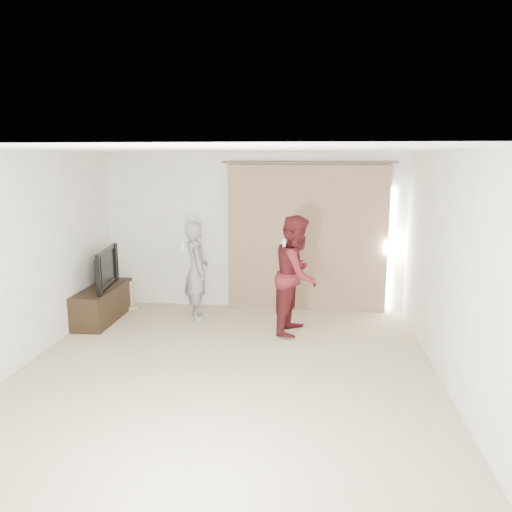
# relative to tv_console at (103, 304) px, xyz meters

# --- Properties ---
(floor) EXTENTS (5.50, 5.50, 0.00)m
(floor) POSITION_rel_tv_console_xyz_m (2.27, -1.77, -0.26)
(floor) COLOR #C0B190
(floor) RESTS_ON ground
(wall_back) EXTENTS (5.00, 0.04, 2.60)m
(wall_back) POSITION_rel_tv_console_xyz_m (2.27, 0.98, 1.04)
(wall_back) COLOR beige
(wall_back) RESTS_ON ground
(wall_left) EXTENTS (0.04, 5.50, 2.60)m
(wall_left) POSITION_rel_tv_console_xyz_m (-0.23, -1.77, 1.04)
(wall_left) COLOR beige
(wall_left) RESTS_ON ground
(ceiling) EXTENTS (5.00, 5.50, 0.01)m
(ceiling) POSITION_rel_tv_console_xyz_m (2.27, -1.77, 2.34)
(ceiling) COLOR white
(ceiling) RESTS_ON wall_back
(curtain) EXTENTS (2.80, 0.11, 2.46)m
(curtain) POSITION_rel_tv_console_xyz_m (3.18, 0.91, 0.94)
(curtain) COLOR #96795C
(curtain) RESTS_ON ground
(tv_console) EXTENTS (0.47, 1.36, 0.52)m
(tv_console) POSITION_rel_tv_console_xyz_m (0.00, 0.00, 0.00)
(tv_console) COLOR black
(tv_console) RESTS_ON ground
(tv) EXTENTS (0.29, 1.09, 0.62)m
(tv) POSITION_rel_tv_console_xyz_m (0.00, 0.00, 0.57)
(tv) COLOR black
(tv) RESTS_ON tv_console
(scratching_post) EXTENTS (0.36, 0.36, 0.48)m
(scratching_post) POSITION_rel_tv_console_xyz_m (0.17, 0.63, -0.07)
(scratching_post) COLOR tan
(scratching_post) RESTS_ON ground
(person_man) EXTENTS (0.56, 0.67, 1.56)m
(person_man) POSITION_rel_tv_console_xyz_m (1.46, 0.23, 0.52)
(person_man) COLOR gray
(person_man) RESTS_ON ground
(person_woman) EXTENTS (0.82, 0.96, 1.72)m
(person_woman) POSITION_rel_tv_console_xyz_m (3.04, -0.19, 0.60)
(person_woman) COLOR #51161A
(person_woman) RESTS_ON ground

